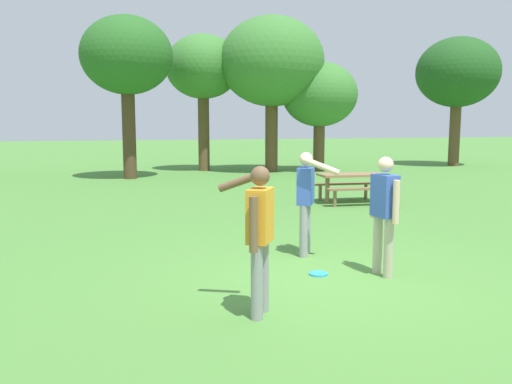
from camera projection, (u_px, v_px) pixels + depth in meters
ground_plane at (332, 277)px, 7.22m from camera, size 120.00×120.00×0.00m
person_thrower at (259, 229)px, 5.66m from camera, size 0.56×0.82×1.64m
person_catcher at (306, 195)px, 8.29m from camera, size 0.56×0.82×1.64m
person_bystander at (384, 208)px, 7.19m from camera, size 0.25×0.61×1.64m
frisbee at (318, 274)px, 7.33m from camera, size 0.26×0.26×0.03m
picnic_table_near at (351, 182)px, 13.88m from camera, size 1.80×1.55×0.77m
tree_broad_center at (127, 57)px, 19.41m from camera, size 3.38×3.38×6.01m
tree_far_right at (203, 68)px, 22.80m from camera, size 3.24×3.24×5.89m
tree_slender_mid at (272, 62)px, 22.26m from camera, size 4.43×4.43×6.55m
tree_back_left at (320, 95)px, 22.76m from camera, size 3.26×3.26×4.70m
tree_back_right at (458, 73)px, 25.40m from camera, size 3.93×3.93×6.19m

